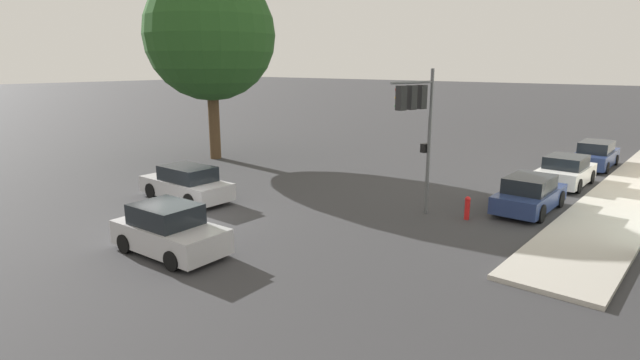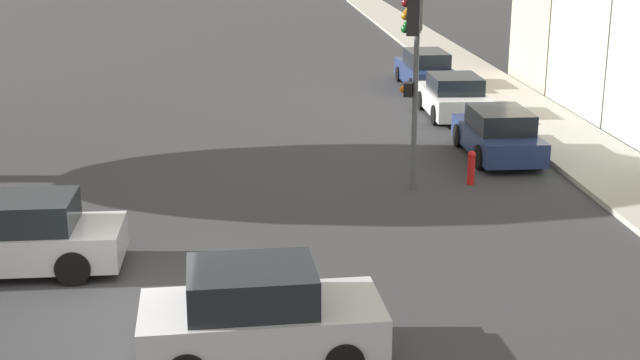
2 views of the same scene
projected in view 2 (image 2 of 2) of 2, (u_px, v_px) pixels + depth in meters
ground_plane at (126, 309)px, 16.26m from camera, size 300.00×300.00×0.00m
sidewalk_strip at (434, 49)px, 48.21m from camera, size 2.93×60.00×0.15m
traffic_signal at (414, 35)px, 21.65m from camera, size 0.76×2.35×5.73m
crossing_car_0 at (259, 317)px, 14.24m from camera, size 3.97×2.07×1.60m
crossing_car_1 at (10, 237)px, 17.85m from camera, size 4.57×1.94×1.54m
parked_car_0 at (498, 134)px, 26.42m from camera, size 1.91×4.30×1.48m
parked_car_1 at (454, 97)px, 31.81m from camera, size 2.03×4.13×1.52m
parked_car_2 at (425, 70)px, 37.43m from camera, size 1.93×4.75×1.55m
fire_hydrant at (471, 167)px, 23.78m from camera, size 0.22×0.22×0.92m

